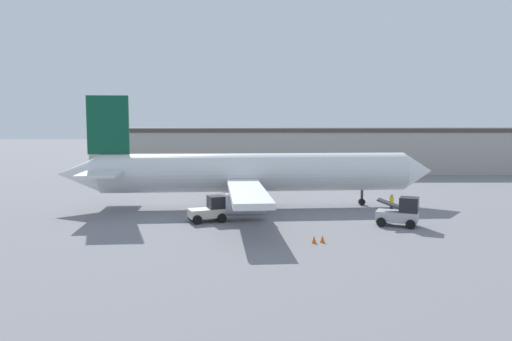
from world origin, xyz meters
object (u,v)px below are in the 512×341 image
at_px(ground_crew_worker, 392,203).
at_px(airplane, 247,173).
at_px(baggage_tug, 210,210).
at_px(safety_cone_far, 314,240).
at_px(belt_loader_truck, 401,213).
at_px(safety_cone_near, 322,239).

bearing_deg(ground_crew_worker, airplane, -56.82).
xyz_separation_m(baggage_tug, safety_cone_far, (8.31, -8.03, -0.78)).
xyz_separation_m(ground_crew_worker, belt_loader_truck, (-0.97, -6.24, 0.20)).
bearing_deg(ground_crew_worker, baggage_tug, -29.37).
xyz_separation_m(safety_cone_near, safety_cone_far, (-0.64, -0.20, 0.00)).
bearing_deg(baggage_tug, airplane, 46.11).
xyz_separation_m(airplane, ground_crew_worker, (14.12, -3.55, -2.55)).
bearing_deg(belt_loader_truck, baggage_tug, -164.32).
height_order(baggage_tug, belt_loader_truck, belt_loader_truck).
xyz_separation_m(baggage_tug, safety_cone_near, (8.94, -7.83, -0.78)).
bearing_deg(ground_crew_worker, safety_cone_far, 10.65).
height_order(airplane, safety_cone_far, airplane).
relative_size(airplane, belt_loader_truck, 10.34).
relative_size(baggage_tug, safety_cone_far, 6.55).
bearing_deg(belt_loader_truck, safety_cone_far, -120.71).
relative_size(belt_loader_truck, safety_cone_near, 6.89).
xyz_separation_m(belt_loader_truck, safety_cone_far, (-8.06, -5.90, -0.90)).
bearing_deg(safety_cone_far, belt_loader_truck, 36.18).
xyz_separation_m(baggage_tug, belt_loader_truck, (16.37, -2.13, 0.12)).
bearing_deg(airplane, baggage_tug, -117.43).
bearing_deg(belt_loader_truck, airplane, 166.43).
relative_size(airplane, safety_cone_far, 71.21).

